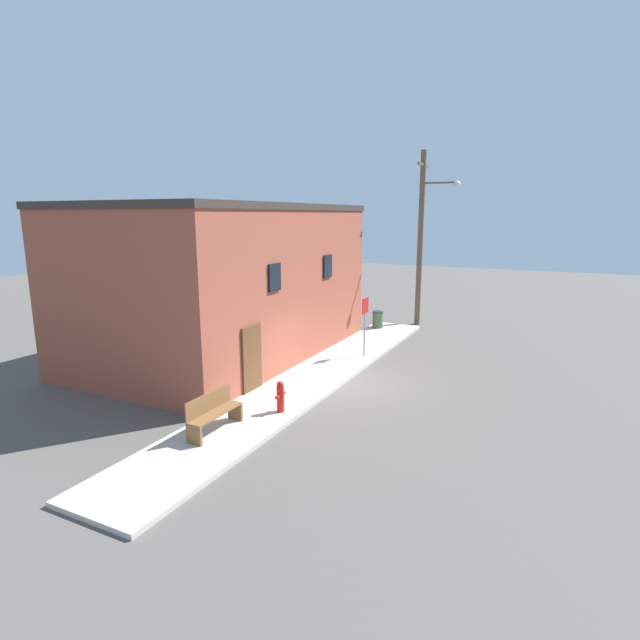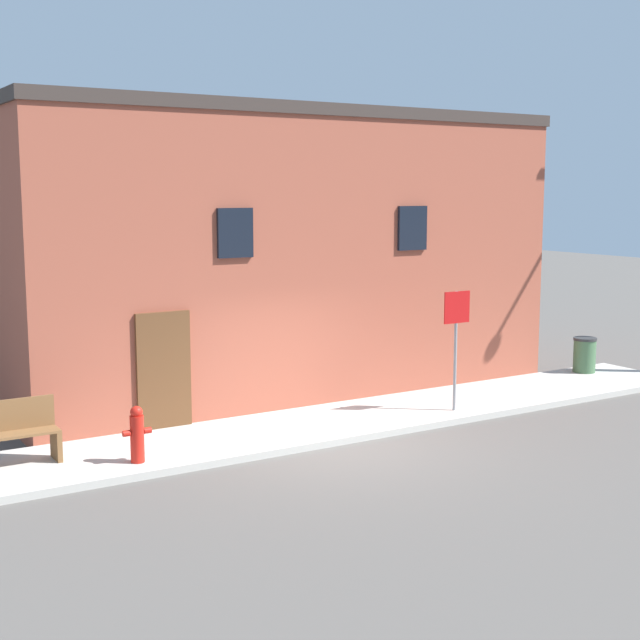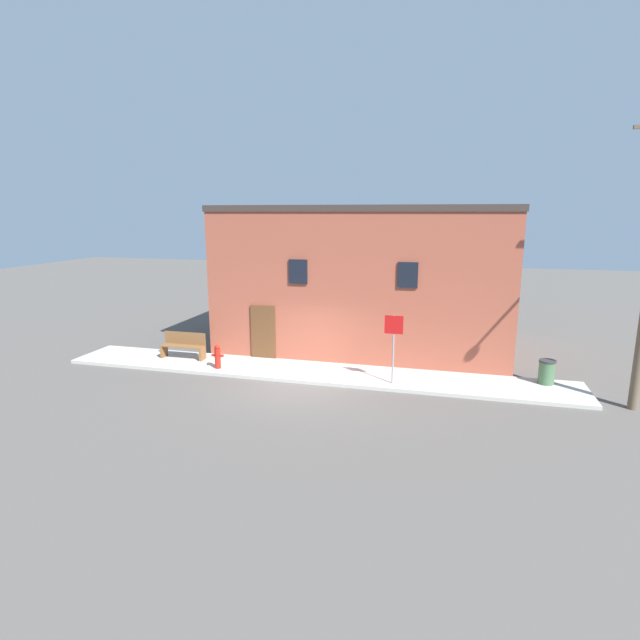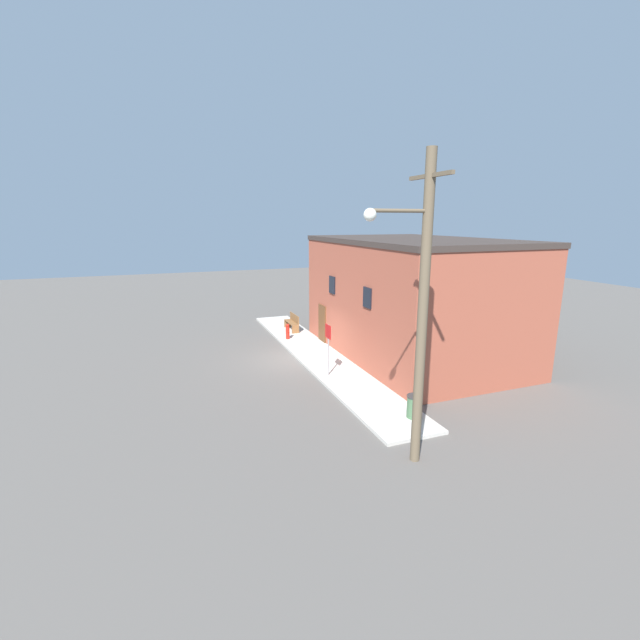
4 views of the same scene
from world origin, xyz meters
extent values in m
plane|color=#56514C|center=(0.00, 0.00, 0.00)|extent=(80.00, 80.00, 0.00)
cube|color=#BCB7AD|center=(0.00, 1.14, 0.06)|extent=(18.47, 2.27, 0.12)
cube|color=#9E4C38|center=(1.26, 5.78, 2.86)|extent=(11.48, 7.02, 5.71)
cube|color=#382D28|center=(1.26, 5.78, 5.83)|extent=(11.58, 7.12, 0.24)
cube|color=black|center=(-0.75, 2.24, 3.54)|extent=(0.70, 0.08, 0.90)
cube|color=black|center=(3.27, 2.24, 3.54)|extent=(0.70, 0.08, 0.90)
cube|color=brown|center=(-2.18, 2.24, 1.10)|extent=(1.00, 0.08, 2.20)
cylinder|color=red|center=(-3.31, 0.54, 0.49)|extent=(0.22, 0.22, 0.74)
sphere|color=red|center=(-3.31, 0.54, 0.92)|extent=(0.19, 0.19, 0.19)
cylinder|color=red|center=(-3.48, 0.54, 0.61)|extent=(0.12, 0.10, 0.10)
cylinder|color=red|center=(-3.15, 0.54, 0.61)|extent=(0.12, 0.10, 0.10)
cylinder|color=gray|center=(3.03, 0.52, 1.27)|extent=(0.06, 0.06, 2.30)
cube|color=red|center=(3.03, 0.50, 2.12)|extent=(0.60, 0.02, 0.60)
cube|color=brown|center=(-6.01, 1.34, 0.36)|extent=(0.08, 0.44, 0.48)
cube|color=brown|center=(-4.35, 1.34, 0.36)|extent=(0.08, 0.44, 0.48)
cube|color=brown|center=(-5.18, 1.34, 0.62)|extent=(1.74, 0.44, 0.04)
cube|color=brown|center=(-5.18, 1.54, 0.88)|extent=(1.74, 0.04, 0.49)
cylinder|color=#426642|center=(7.97, 1.76, 0.50)|extent=(0.51, 0.51, 0.75)
cylinder|color=#2D2D2D|center=(7.97, 1.76, 0.90)|extent=(0.53, 0.53, 0.06)
cylinder|color=brown|center=(10.13, 0.39, 4.30)|extent=(0.28, 0.28, 8.61)
cylinder|color=brown|center=(10.13, -0.44, 7.06)|extent=(0.10, 1.66, 0.10)
sphere|color=silver|center=(10.13, -1.27, 6.96)|extent=(0.32, 0.32, 0.32)
cube|color=brown|center=(10.13, 0.39, 7.92)|extent=(1.80, 0.10, 0.10)
camera|label=1|loc=(-14.64, -6.34, 5.55)|focal=28.00mm
camera|label=2|loc=(-7.89, -12.33, 4.30)|focal=50.00mm
camera|label=3|loc=(4.70, -15.36, 5.69)|focal=28.00mm
camera|label=4|loc=(19.66, -6.18, 6.83)|focal=24.00mm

